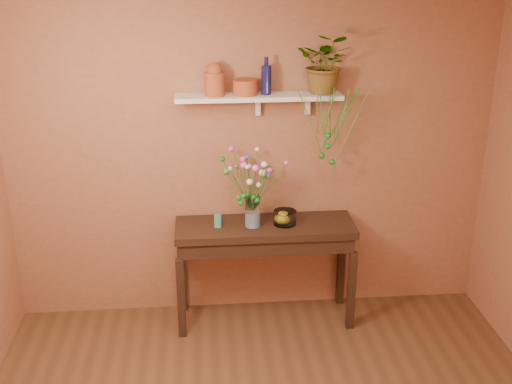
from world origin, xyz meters
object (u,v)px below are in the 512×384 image
spider_plant (326,63)px  glass_vase (253,214)px  sideboard (265,238)px  terracotta_jug (214,80)px  bouquet (250,176)px  glass_bowl (285,218)px  blue_bottle (266,79)px

spider_plant → glass_vase: (-0.58, -0.16, -1.17)m
sideboard → terracotta_jug: terracotta_jug is taller
bouquet → glass_bowl: 0.48m
terracotta_jug → glass_bowl: (0.55, -0.12, -1.12)m
glass_vase → glass_bowl: bearing=4.3°
sideboard → glass_vase: 0.26m
terracotta_jug → bouquet: size_ratio=0.48×
blue_bottle → glass_bowl: blue_bottle is taller
terracotta_jug → spider_plant: spider_plant is taller
glass_vase → bouquet: bouquet is taller
blue_bottle → glass_vase: bearing=-127.4°
spider_plant → terracotta_jug: bearing=-178.1°
blue_bottle → glass_vase: 1.07m
sideboard → spider_plant: spider_plant is taller
sideboard → bouquet: (-0.12, -0.05, 0.57)m
blue_bottle → bouquet: 0.76m
blue_bottle → terracotta_jug: bearing=-177.2°
glass_vase → glass_bowl: (0.27, 0.02, -0.06)m
spider_plant → glass_bowl: bearing=-155.4°
terracotta_jug → spider_plant: bearing=1.9°
blue_bottle → spider_plant: bearing=1.2°
glass_vase → bouquet: bearing=-133.1°
terracotta_jug → glass_bowl: size_ratio=1.36×
glass_vase → terracotta_jug: bearing=154.1°
sideboard → blue_bottle: bearing=83.1°
glass_vase → sideboard: bearing=14.8°
glass_bowl → bouquet: bearing=-172.0°
terracotta_jug → glass_vase: terracotta_jug is taller
sideboard → glass_bowl: bearing=-2.6°
spider_plant → glass_bowl: 1.28m
glass_vase → bouquet: size_ratio=0.48×
terracotta_jug → spider_plant: (0.86, 0.03, 0.11)m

